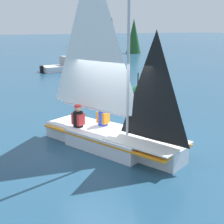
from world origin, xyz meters
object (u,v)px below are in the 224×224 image
sailboat_main (110,121)px  sailor_helm (103,120)px  buoy_marker (138,90)px  motorboat_distant (68,66)px  sailor_crew (78,122)px

sailboat_main → sailor_helm: 0.65m
sailor_helm → buoy_marker: size_ratio=0.99×
sailboat_main → motorboat_distant: bearing=141.5°
sailboat_main → sailor_helm: sailboat_main is taller
sailboat_main → sailor_crew: sailboat_main is taller
sailor_helm → sailor_crew: same height
motorboat_distant → buoy_marker: (10.13, 0.00, -0.21)m
sailor_helm → motorboat_distant: 16.24m
sailor_helm → motorboat_distant: bearing=141.2°
motorboat_distant → buoy_marker: motorboat_distant is taller
sailboat_main → buoy_marker: sailboat_main is taller
motorboat_distant → buoy_marker: size_ratio=3.76×
sailboat_main → sailor_crew: bearing=-164.2°
sailor_crew → motorboat_distant: (-15.28, 5.57, -0.24)m
motorboat_distant → sailor_crew: bearing=-113.1°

